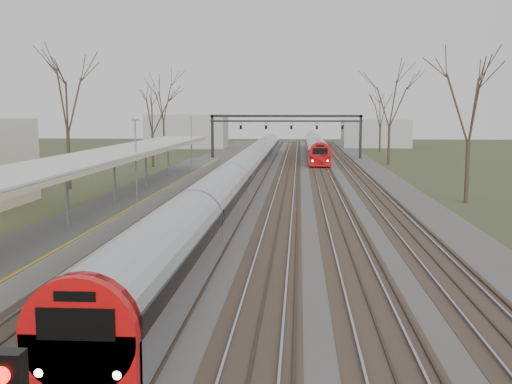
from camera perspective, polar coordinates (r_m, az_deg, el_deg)
track_bed at (r=59.41m, az=2.04°, el=0.94°), size 24.00×160.00×0.22m
platform at (r=43.44m, az=-11.10°, el=-0.90°), size 3.50×69.00×1.00m
canopy at (r=38.77m, az=-12.94°, el=3.19°), size 4.10×50.00×3.11m
signal_gantry at (r=89.06m, az=2.71°, el=6.13°), size 21.00×0.59×6.08m
tree_west_far at (r=55.47m, az=-16.50°, el=8.45°), size 5.50×5.50×11.33m
tree_east_far at (r=47.54m, az=18.49°, el=7.76°), size 5.00×5.00×10.30m
train_near at (r=58.02m, az=-0.73°, el=2.20°), size 2.62×90.21×3.05m
train_far at (r=95.52m, az=5.31°, el=4.11°), size 2.62×45.21×3.05m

